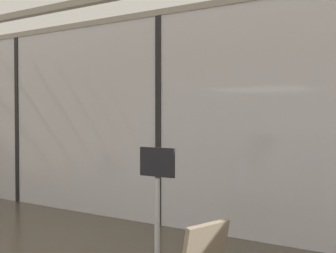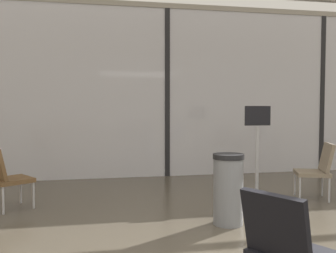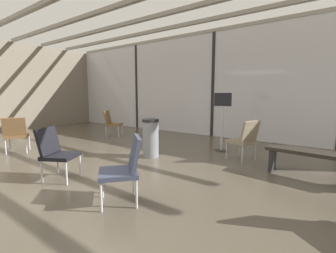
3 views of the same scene
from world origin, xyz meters
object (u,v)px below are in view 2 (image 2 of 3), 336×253
(lounge_chair_0, at_px, (6,174))
(lounge_chair_1, at_px, (318,167))
(parked_airplane, at_px, (118,88))
(info_sign, at_px, (257,152))
(lounge_chair_2, at_px, (286,245))
(trash_bin, at_px, (228,189))

(lounge_chair_0, distance_m, lounge_chair_1, 4.61)
(parked_airplane, height_order, info_sign, parked_airplane)
(parked_airplane, height_order, lounge_chair_1, parked_airplane)
(lounge_chair_1, bearing_deg, lounge_chair_2, -16.25)
(lounge_chair_0, relative_size, trash_bin, 1.01)
(lounge_chair_1, relative_size, lounge_chair_2, 1.00)
(info_sign, bearing_deg, lounge_chair_0, -176.03)
(parked_airplane, bearing_deg, lounge_chair_0, -104.14)
(lounge_chair_1, bearing_deg, info_sign, -106.28)
(parked_airplane, xyz_separation_m, trash_bin, (0.67, -9.65, -1.66))
(lounge_chair_1, bearing_deg, lounge_chair_0, -73.88)
(lounge_chair_0, xyz_separation_m, lounge_chair_2, (2.46, -3.23, 0.00))
(lounge_chair_2, height_order, trash_bin, lounge_chair_2)
(info_sign, bearing_deg, lounge_chair_2, -111.48)
(lounge_chair_0, height_order, info_sign, info_sign)
(lounge_chair_2, xyz_separation_m, trash_bin, (0.33, 2.01, -0.06))
(lounge_chair_1, distance_m, info_sign, 0.95)
(lounge_chair_2, bearing_deg, lounge_chair_1, -64.47)
(lounge_chair_2, bearing_deg, lounge_chair_0, 8.71)
(lounge_chair_2, bearing_deg, parked_airplane, -26.94)
(lounge_chair_0, xyz_separation_m, trash_bin, (2.79, -1.22, -0.06))
(lounge_chair_1, xyz_separation_m, trash_bin, (-1.81, -0.94, -0.06))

